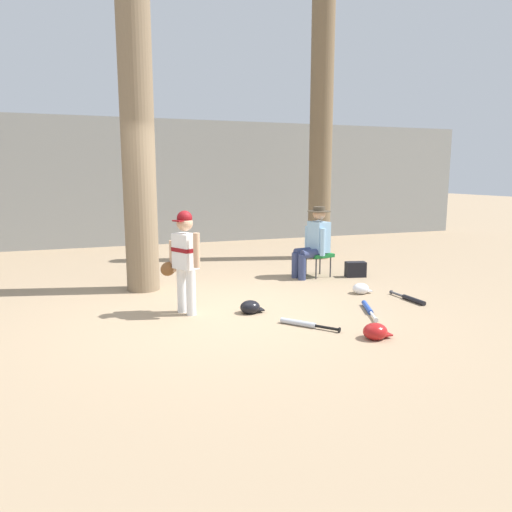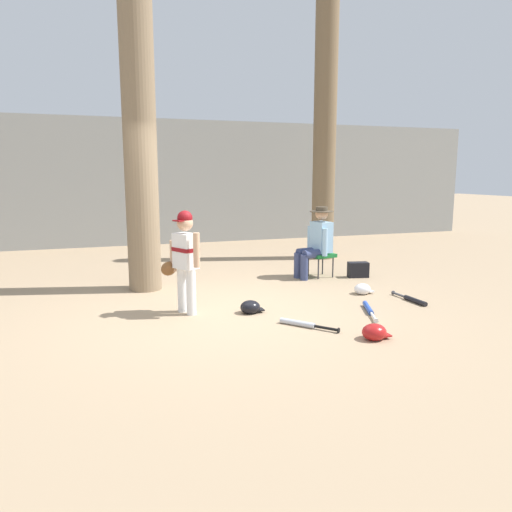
{
  "view_description": "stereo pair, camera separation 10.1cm",
  "coord_description": "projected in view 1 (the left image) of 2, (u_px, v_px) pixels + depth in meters",
  "views": [
    {
      "loc": [
        -1.65,
        -5.72,
        1.75
      ],
      "look_at": [
        0.33,
        -0.2,
        0.75
      ],
      "focal_mm": 33.93,
      "sensor_mm": 36.0,
      "label": 1
    },
    {
      "loc": [
        -1.55,
        -5.75,
        1.75
      ],
      "look_at": [
        0.33,
        -0.2,
        0.75
      ],
      "focal_mm": 33.93,
      "sensor_mm": 36.0,
      "label": 2
    }
  ],
  "objects": [
    {
      "name": "bat_aluminum_silver",
      "position": [
        303.0,
        324.0,
        5.6
      ],
      "size": [
        0.52,
        0.6,
        0.07
      ],
      "color": "#B7BCC6",
      "rests_on": "ground"
    },
    {
      "name": "young_ballplayer",
      "position": [
        184.0,
        256.0,
        6.01
      ],
      "size": [
        0.48,
        0.54,
        1.31
      ],
      "color": "white",
      "rests_on": "ground"
    },
    {
      "name": "bat_black_composite",
      "position": [
        411.0,
        299.0,
        6.71
      ],
      "size": [
        0.09,
        0.71,
        0.07
      ],
      "color": "black",
      "rests_on": "ground"
    },
    {
      "name": "folding_stool",
      "position": [
        318.0,
        256.0,
        8.29
      ],
      "size": [
        0.46,
        0.46,
        0.41
      ],
      "color": "#196B2D",
      "rests_on": "ground"
    },
    {
      "name": "batting_helmet_red",
      "position": [
        375.0,
        332.0,
        5.18
      ],
      "size": [
        0.32,
        0.24,
        0.18
      ],
      "color": "#A81919",
      "rests_on": "ground"
    },
    {
      "name": "ground_plane",
      "position": [
        227.0,
        313.0,
        6.15
      ],
      "size": [
        60.0,
        60.0,
        0.0
      ],
      "primitive_type": "plane",
      "color": "#9E8466"
    },
    {
      "name": "batting_helmet_black",
      "position": [
        250.0,
        307.0,
        6.14
      ],
      "size": [
        0.3,
        0.23,
        0.18
      ],
      "color": "black",
      "rests_on": "ground"
    },
    {
      "name": "tree_near_player",
      "position": [
        138.0,
        143.0,
        7.03
      ],
      "size": [
        0.66,
        0.66,
        5.01
      ],
      "color": "#7F6B51",
      "rests_on": "ground"
    },
    {
      "name": "concrete_back_wall",
      "position": [
        152.0,
        182.0,
        12.02
      ],
      "size": [
        18.0,
        0.36,
        3.08
      ],
      "primitive_type": "cube",
      "color": "gray",
      "rests_on": "ground"
    },
    {
      "name": "handbag_beside_stool",
      "position": [
        355.0,
        269.0,
        8.29
      ],
      "size": [
        0.37,
        0.25,
        0.26
      ],
      "primitive_type": "cube",
      "rotation": [
        0.0,
        0.0,
        -0.22
      ],
      "color": "black",
      "rests_on": "ground"
    },
    {
      "name": "tree_behind_spectator",
      "position": [
        321.0,
        149.0,
        9.86
      ],
      "size": [
        0.76,
        0.76,
        5.29
      ],
      "color": "brown",
      "rests_on": "ground"
    },
    {
      "name": "seated_spectator",
      "position": [
        314.0,
        240.0,
        8.19
      ],
      "size": [
        0.68,
        0.54,
        1.2
      ],
      "color": "navy",
      "rests_on": "ground"
    },
    {
      "name": "bat_blue_youth",
      "position": [
        368.0,
        309.0,
        6.22
      ],
      "size": [
        0.36,
        0.77,
        0.07
      ],
      "color": "#2347AD",
      "rests_on": "ground"
    },
    {
      "name": "batting_helmet_white",
      "position": [
        361.0,
        289.0,
        7.14
      ],
      "size": [
        0.29,
        0.22,
        0.17
      ],
      "color": "silver",
      "rests_on": "ground"
    }
  ]
}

